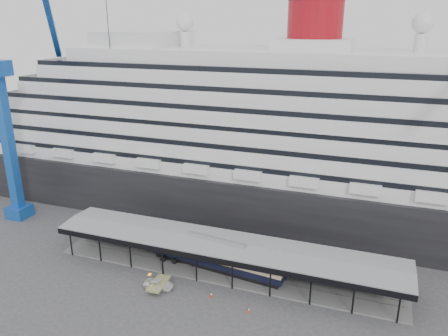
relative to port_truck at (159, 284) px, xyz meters
The scene contains 9 objects.
ground 7.99m from the port_truck, 20.05° to the left, with size 200.00×200.00×0.00m, color #3B3B3E.
cruise_ship 39.71m from the port_truck, 77.76° to the left, with size 130.00×30.00×43.90m.
platform_canopy 10.90m from the port_truck, 45.93° to the left, with size 56.00×9.18×5.30m.
crane_blue 44.36m from the port_truck, 160.47° to the left, with size 22.63×19.19×47.60m.
port_truck is the anchor object (origin of this frame).
pullman_carriage 10.20m from the port_truck, 50.76° to the left, with size 22.85×5.49×22.26m.
traffic_cone_left 1.15m from the port_truck, 105.87° to the right, with size 0.42×0.42×0.67m.
traffic_cone_mid 8.24m from the port_truck, ahead, with size 0.41×0.41×0.75m.
traffic_cone_right 14.38m from the port_truck, ahead, with size 0.48×0.48×0.74m.
Camera 1 is at (20.77, -52.23, 38.12)m, focal length 35.00 mm.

